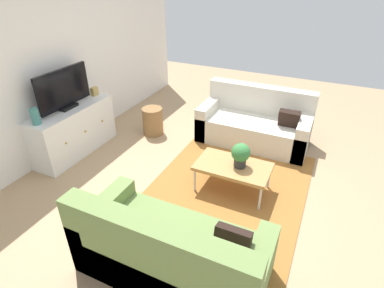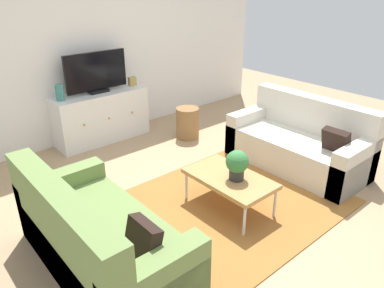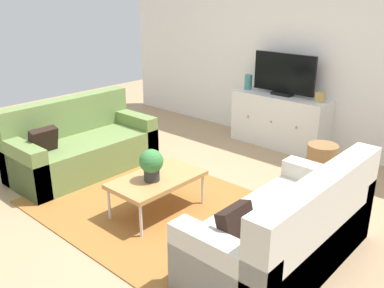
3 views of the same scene
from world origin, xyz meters
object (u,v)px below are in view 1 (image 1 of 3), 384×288
couch_left_side (169,256)px  coffee_table (233,167)px  potted_plant (241,154)px  wicker_basket (153,121)px  glass_vase (35,116)px  tv_console (74,130)px  couch_right_side (255,124)px  mantel_clock (94,91)px  flat_screen_tv (64,89)px

couch_left_side → coffee_table: couch_left_side is taller
potted_plant → couch_left_side: bearing=173.5°
wicker_basket → glass_vase: bearing=154.1°
couch_left_side → tv_console: size_ratio=1.26×
potted_plant → tv_console: (-0.13, 2.54, -0.19)m
couch_left_side → tv_console: 2.73m
tv_console → wicker_basket: size_ratio=2.94×
couch_left_side → potted_plant: size_ratio=5.47×
coffee_table → tv_console: bearing=92.7°
couch_left_side → potted_plant: (1.48, -0.17, 0.26)m
glass_vase → tv_console: bearing=-0.0°
couch_left_side → glass_vase: glass_vase is taller
potted_plant → tv_console: 2.55m
couch_left_side → couch_right_side: size_ratio=1.00×
glass_vase → mantel_clock: (1.12, 0.00, -0.04)m
coffee_table → glass_vase: size_ratio=4.27×
tv_console → glass_vase: bearing=180.0°
couch_left_side → wicker_basket: 2.86m
potted_plant → coffee_table: bearing=99.5°
couch_right_side → tv_console: bearing=122.6°
tv_console → mantel_clock: (0.56, 0.00, 0.43)m
potted_plant → flat_screen_tv: flat_screen_tv is taller
tv_console → mantel_clock: mantel_clock is taller
glass_vase → mantel_clock: 1.12m
glass_vase → wicker_basket: glass_vase is taller
couch_right_side → tv_console: 2.82m
couch_left_side → mantel_clock: size_ratio=13.10×
tv_console → potted_plant: bearing=-87.0°
wicker_basket → flat_screen_tv: bearing=142.2°
flat_screen_tv → mantel_clock: 0.60m
couch_left_side → potted_plant: bearing=-6.5°
couch_right_side → couch_left_side: bearing=180.0°
glass_vase → wicker_basket: bearing=-25.9°
couch_right_side → flat_screen_tv: (-1.52, 2.39, 0.72)m
couch_left_side → potted_plant: couch_left_side is taller
potted_plant → flat_screen_tv: (-0.13, 2.56, 0.46)m
couch_right_side → coffee_table: 1.40m
couch_right_side → wicker_basket: couch_right_side is taller
couch_left_side → flat_screen_tv: 2.84m
coffee_table → mantel_clock: (0.44, 2.47, 0.44)m
couch_right_side → mantel_clock: size_ratio=13.10×
couch_right_side → coffee_table: (-1.40, -0.09, 0.06)m
potted_plant → glass_vase: bearing=105.2°
couch_right_side → potted_plant: bearing=-173.1°
couch_right_side → glass_vase: 3.20m
potted_plant → wicker_basket: potted_plant is taller
potted_plant → tv_console: size_ratio=0.23×
couch_right_side → wicker_basket: size_ratio=3.69×
tv_console → couch_right_side: bearing=-57.4°
couch_right_side → coffee_table: couch_right_side is taller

